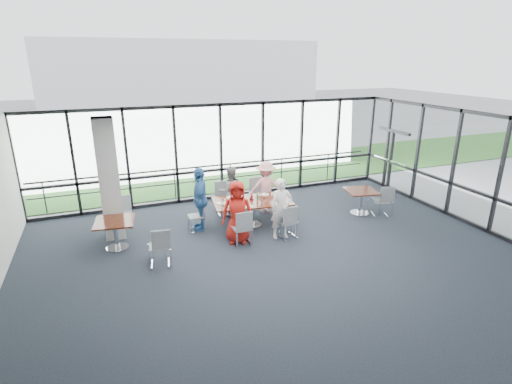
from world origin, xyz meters
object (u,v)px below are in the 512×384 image
object	(u,v)px
chair_main_end	(196,216)
chair_spare_la	(159,246)
diner_end	(200,199)
chair_main_nl	(242,228)
chair_main_fl	(225,199)
diner_far_left	(230,191)
chair_main_fr	(258,195)
chair_spare_lb	(124,214)
diner_far_right	(266,187)
diner_near_left	(237,212)
diner_near_right	(281,209)
side_table_left	(115,225)
structural_column	(109,180)
chair_spare_r	(381,201)
chair_main_nr	(288,221)
main_table	(252,204)
side_table_right	(361,194)

from	to	relation	value
chair_main_end	chair_spare_la	world-z (taller)	chair_spare_la
diner_end	chair_main_nl	xyz separation A→B (m)	(0.73, -1.34, -0.43)
diner_end	chair_main_fl	distance (m)	1.35
diner_far_left	chair_main_fr	bearing A→B (deg)	-165.78
diner_far_left	chair_spare_lb	size ratio (longest dim) A/B	1.74
chair_main_end	diner_far_right	bearing A→B (deg)	105.60
diner_near_left	chair_main_fl	size ratio (longest dim) A/B	1.70
diner_near_right	chair_main_fl	distance (m)	2.36
chair_main_fr	diner_end	bearing A→B (deg)	20.11
chair_main_nl	chair_main_end	size ratio (longest dim) A/B	1.12
side_table_left	diner_end	size ratio (longest dim) A/B	0.60
structural_column	side_table_left	distance (m)	1.21
diner_far_right	diner_end	world-z (taller)	diner_end
chair_spare_la	chair_spare_lb	xyz separation A→B (m)	(-0.61, 2.46, -0.01)
diner_near_right	chair_spare_la	world-z (taller)	diner_near_right
side_table_left	chair_main_end	xyz separation A→B (m)	(2.13, 0.36, -0.23)
diner_near_left	chair_spare_r	size ratio (longest dim) A/B	1.81
diner_far_left	chair_main_nr	size ratio (longest dim) A/B	1.70
diner_end	chair_spare_lb	bearing A→B (deg)	-97.00
chair_spare_lb	chair_spare_r	size ratio (longest dim) A/B	0.97
chair_main_end	chair_main_nr	bearing A→B (deg)	59.98
chair_spare_r	chair_main_fl	bearing A→B (deg)	-179.00
diner_end	chair_main_end	xyz separation A→B (m)	(-0.15, -0.03, -0.48)
main_table	chair_spare_r	world-z (taller)	chair_spare_r
main_table	diner_end	world-z (taller)	diner_end
diner_far_right	diner_end	size ratio (longest dim) A/B	0.90
main_table	chair_spare_lb	world-z (taller)	chair_spare_lb
chair_main_nr	chair_main_fl	bearing A→B (deg)	108.94
diner_far_left	side_table_left	bearing A→B (deg)	24.22
chair_spare_r	structural_column	bearing A→B (deg)	-166.48
side_table_right	chair_main_fl	size ratio (longest dim) A/B	1.09
chair_main_fl	chair_spare_la	xyz separation A→B (m)	(-2.35, -2.47, -0.03)
side_table_right	chair_spare_la	xyz separation A→B (m)	(-6.23, -0.99, -0.18)
chair_main_fl	diner_end	bearing A→B (deg)	47.21
chair_spare_la	chair_main_end	bearing A→B (deg)	61.15
chair_main_nl	chair_main_nr	size ratio (longest dim) A/B	1.03
structural_column	chair_main_end	size ratio (longest dim) A/B	3.82
diner_end	chair_main_nr	size ratio (longest dim) A/B	1.97
diner_far_right	chair_spare_r	size ratio (longest dim) A/B	1.78
chair_main_fr	chair_main_end	size ratio (longest dim) A/B	1.18
chair_main_nl	chair_main_fr	xyz separation A→B (m)	(1.31, 2.14, 0.02)
chair_spare_la	chair_spare_r	world-z (taller)	chair_spare_r
side_table_left	diner_far_right	xyz separation A→B (m)	(4.47, 0.94, 0.16)
side_table_left	diner_far_right	world-z (taller)	diner_far_right
diner_end	diner_far_right	bearing A→B (deg)	119.92
diner_far_left	chair_main_nl	world-z (taller)	diner_far_left
side_table_right	chair_main_nl	size ratio (longest dim) A/B	1.12
diner_near_right	chair_main_fr	world-z (taller)	diner_near_right
diner_near_right	chair_spare_lb	world-z (taller)	diner_near_right
chair_main_fr	chair_spare_r	bearing A→B (deg)	150.89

